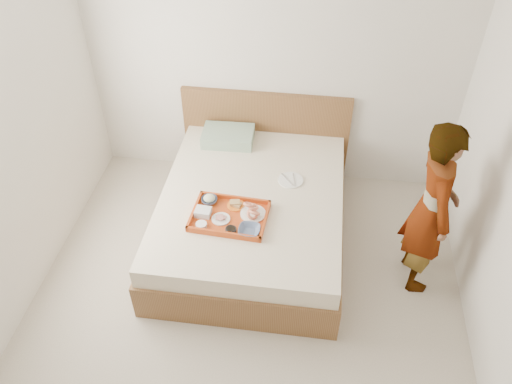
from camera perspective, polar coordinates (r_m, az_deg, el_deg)
The scene contains 17 objects.
ground at distance 4.22m, azimuth -1.63°, elevation -14.81°, with size 3.50×4.00×0.01m, color beige.
ceiling at distance 2.51m, azimuth -2.83°, elevation 20.17°, with size 3.50×4.00×0.01m, color white.
wall_back at distance 4.85m, azimuth 1.90°, elevation 14.44°, with size 3.50×0.01×2.60m, color silver.
bed at distance 4.65m, azimuth -0.44°, elevation -2.68°, with size 1.65×2.00×0.53m, color brown.
headboard at distance 5.26m, azimuth 1.05°, elevation 6.31°, with size 1.65×0.06×0.95m, color brown.
pillow at distance 5.04m, azimuth -3.07°, elevation 6.10°, with size 0.49×0.33×0.12m, color #87AB8C.
tray at distance 4.24m, azimuth -2.92°, elevation -2.62°, with size 0.61×0.44×0.06m, color #C54819.
prawn_plate at distance 4.26m, azimuth -0.32°, elevation -2.39°, with size 0.21×0.21×0.01m, color white.
navy_bowl_big at distance 4.11m, azimuth -0.74°, elevation -4.22°, with size 0.17×0.17×0.04m, color navy.
sauce_dish at distance 4.12m, azimuth -2.77°, elevation -4.19°, with size 0.09×0.09×0.03m, color black.
meat_plate at distance 4.23m, azimuth -3.87°, elevation -2.97°, with size 0.15×0.15×0.01m, color white.
bread_plate at distance 4.34m, azimuth -2.21°, elevation -1.46°, with size 0.15×0.15×0.01m, color orange.
salad_bowl at distance 4.38m, azimuth -5.12°, elevation -0.90°, with size 0.13×0.13×0.04m, color navy.
plastic_tub at distance 4.27m, azimuth -5.81°, elevation -2.20°, with size 0.13×0.11×0.06m, color silver.
cheese_round at distance 4.18m, azimuth -6.00°, elevation -3.60°, with size 0.09×0.09×0.03m, color white.
dinner_plate at distance 4.61m, azimuth 3.81°, elevation 1.30°, with size 0.22×0.22×0.01m, color white.
person at distance 4.20m, azimuth 18.65°, elevation -1.77°, with size 0.56×0.37×1.55m, color #ECE5CD.
Camera 1 is at (0.43, -2.29, 3.52)m, focal length 36.56 mm.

